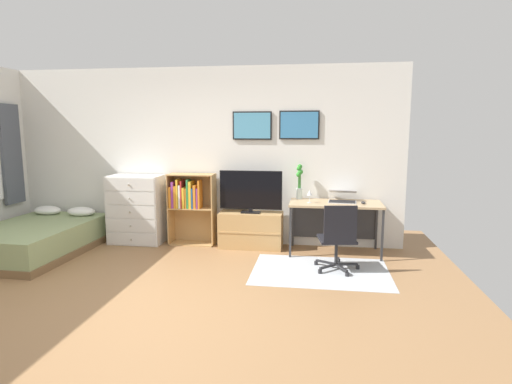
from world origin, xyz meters
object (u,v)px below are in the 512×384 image
at_px(television, 251,192).
at_px(wine_glass, 310,193).
at_px(dresser, 136,209).
at_px(desk, 335,210).
at_px(office_chair, 338,236).
at_px(laptop, 342,197).
at_px(bamboo_vase, 299,181).
at_px(bed, 36,239).
at_px(tv_stand, 251,230).
at_px(bookshelf, 189,202).
at_px(computer_mouse, 363,203).

relative_size(television, wine_glass, 5.17).
distance_m(dresser, desk, 3.04).
distance_m(dresser, wine_glass, 2.70).
relative_size(desk, office_chair, 1.50).
height_order(dresser, office_chair, dresser).
relative_size(laptop, bamboo_vase, 0.87).
height_order(bed, television, television).
bearing_deg(laptop, bed, -165.43).
height_order(laptop, bamboo_vase, bamboo_vase).
bearing_deg(dresser, television, -0.23).
distance_m(bed, desk, 4.31).
bearing_deg(desk, dresser, 179.51).
relative_size(laptop, wine_glass, 2.51).
relative_size(television, office_chair, 1.08).
bearing_deg(wine_glass, desk, 22.56).
xyz_separation_m(desk, laptop, (0.10, 0.02, 0.19)).
relative_size(tv_stand, wine_glass, 5.23).
height_order(office_chair, wine_glass, wine_glass).
distance_m(office_chair, wine_glass, 0.92).
bearing_deg(tv_stand, laptop, -0.99).
bearing_deg(bookshelf, bamboo_vase, 2.25).
relative_size(bed, tv_stand, 2.08).
height_order(bed, office_chair, office_chair).
distance_m(bookshelf, television, 0.99).
xyz_separation_m(tv_stand, wine_glass, (0.87, -0.19, 0.61)).
distance_m(bed, dresser, 1.44).
bearing_deg(computer_mouse, dresser, 177.40).
relative_size(bed, television, 2.11).
bearing_deg(bed, laptop, 10.83).
distance_m(bookshelf, wine_glass, 1.86).
relative_size(bamboo_vase, wine_glass, 2.87).
bearing_deg(television, tv_stand, 90.00).
bearing_deg(bamboo_vase, bed, -166.71).
bearing_deg(desk, computer_mouse, -18.93).
bearing_deg(bamboo_vase, television, -169.38).
height_order(television, desk, television).
distance_m(television, wine_glass, 0.88).
bearing_deg(wine_glass, television, 168.86).
height_order(desk, laptop, laptop).
xyz_separation_m(office_chair, wine_glass, (-0.37, 0.73, 0.42)).
xyz_separation_m(bed, wine_glass, (3.87, 0.57, 0.65)).
height_order(bed, bamboo_vase, bamboo_vase).
xyz_separation_m(bookshelf, office_chair, (2.21, -0.97, -0.20)).
xyz_separation_m(computer_mouse, wine_glass, (-0.74, -0.02, 0.12)).
relative_size(computer_mouse, wine_glass, 0.58).
relative_size(office_chair, laptop, 1.91).
xyz_separation_m(tv_stand, office_chair, (1.24, -0.92, 0.19)).
distance_m(tv_stand, office_chair, 1.56).
bearing_deg(bookshelf, desk, -2.23).
xyz_separation_m(television, laptop, (1.33, -0.00, -0.05)).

